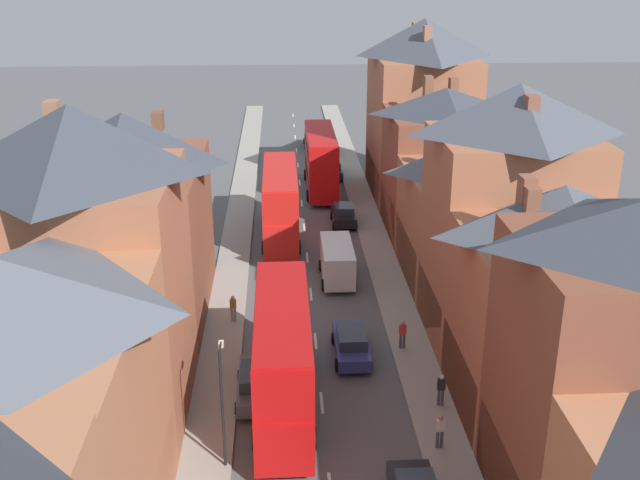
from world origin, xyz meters
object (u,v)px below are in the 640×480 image
(car_parked_left_a, at_px, (344,214))
(car_parked_right_a, at_px, (326,146))
(pedestrian_mid_right, at_px, (441,388))
(pedestrian_far_left, at_px, (403,333))
(double_decker_bus_lead, at_px, (280,203))
(double_decker_bus_far_approaching, at_px, (283,356))
(car_far_grey, at_px, (332,169))
(double_decker_bus_mid_street, at_px, (321,160))
(pedestrian_mid_left, at_px, (440,429))
(car_mid_white, at_px, (256,383))
(car_parked_left_b, at_px, (351,343))
(car_near_blue, at_px, (313,139))
(pedestrian_far_right, at_px, (233,307))
(street_lamp, at_px, (222,399))
(delivery_van, at_px, (337,261))

(car_parked_left_a, xyz_separation_m, car_parked_right_a, (-0.00, 21.74, 0.02))
(car_parked_right_a, relative_size, pedestrian_mid_right, 2.72)
(car_parked_left_a, relative_size, pedestrian_far_left, 2.40)
(double_decker_bus_lead, distance_m, car_parked_right_a, 25.12)
(double_decker_bus_far_approaching, distance_m, car_far_grey, 38.46)
(double_decker_bus_mid_street, relative_size, pedestrian_mid_left, 6.71)
(car_parked_left_a, height_order, car_mid_white, car_parked_left_a)
(double_decker_bus_lead, relative_size, car_mid_white, 2.38)
(car_parked_left_b, bearing_deg, car_parked_right_a, 88.23)
(car_near_blue, bearing_deg, pedestrian_far_left, -86.45)
(car_far_grey, distance_m, pedestrian_far_left, 33.00)
(double_decker_bus_mid_street, height_order, car_parked_left_a, double_decker_bus_mid_street)
(double_decker_bus_lead, xyz_separation_m, pedestrian_far_right, (-2.78, -13.41, -1.78))
(car_near_blue, xyz_separation_m, car_parked_left_b, (0.00, -45.32, -0.00))
(pedestrian_mid_left, bearing_deg, pedestrian_far_right, 127.69)
(pedestrian_far_right, xyz_separation_m, street_lamp, (0.34, -12.74, 2.21))
(car_far_grey, bearing_deg, car_near_blue, 96.27)
(car_parked_left_a, relative_size, car_parked_right_a, 0.88)
(car_parked_left_a, xyz_separation_m, car_parked_left_b, (-1.30, -20.36, -0.02))
(car_parked_left_b, height_order, pedestrian_far_left, pedestrian_far_left)
(double_decker_bus_mid_street, distance_m, car_parked_left_a, 9.24)
(car_far_grey, distance_m, delivery_van, 23.60)
(car_parked_right_a, bearing_deg, street_lamp, -98.25)
(car_far_grey, bearing_deg, street_lamp, -99.90)
(double_decker_bus_far_approaching, relative_size, car_near_blue, 2.59)
(car_near_blue, height_order, car_far_grey, car_near_blue)
(car_parked_right_a, xyz_separation_m, pedestrian_far_right, (-7.69, -37.97, 0.19))
(car_mid_white, xyz_separation_m, pedestrian_far_left, (7.68, 4.13, 0.23))
(pedestrian_far_left, bearing_deg, pedestrian_mid_left, -88.35)
(double_decker_bus_lead, bearing_deg, car_parked_left_a, 29.91)
(car_parked_left_a, xyz_separation_m, pedestrian_mid_right, (2.43, -25.25, 0.21))
(car_parked_left_b, bearing_deg, pedestrian_far_left, 10.75)
(double_decker_bus_mid_street, relative_size, car_parked_left_a, 2.79)
(double_decker_bus_far_approaching, relative_size, pedestrian_far_left, 6.71)
(double_decker_bus_mid_street, xyz_separation_m, car_parked_left_a, (1.31, -8.92, -1.99))
(car_parked_left_a, xyz_separation_m, car_mid_white, (-6.20, -23.96, -0.01))
(double_decker_bus_lead, distance_m, pedestrian_far_right, 13.81)
(double_decker_bus_far_approaching, relative_size, delivery_van, 2.08)
(car_parked_right_a, bearing_deg, pedestrian_mid_right, -87.05)
(double_decker_bus_mid_street, height_order, pedestrian_mid_left, double_decker_bus_mid_street)
(double_decker_bus_mid_street, distance_m, car_near_blue, 16.16)
(delivery_van, xyz_separation_m, pedestrian_mid_left, (3.02, -17.99, -0.30))
(double_decker_bus_far_approaching, relative_size, street_lamp, 1.96)
(double_decker_bus_lead, height_order, pedestrian_mid_right, double_decker_bus_lead)
(car_parked_right_a, relative_size, pedestrian_mid_left, 2.72)
(pedestrian_mid_right, bearing_deg, pedestrian_mid_left, -102.48)
(car_parked_left_a, bearing_deg, car_parked_right_a, 90.00)
(car_parked_left_a, bearing_deg, car_far_grey, 90.00)
(double_decker_bus_far_approaching, relative_size, car_mid_white, 2.38)
(double_decker_bus_far_approaching, bearing_deg, pedestrian_far_left, 38.74)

